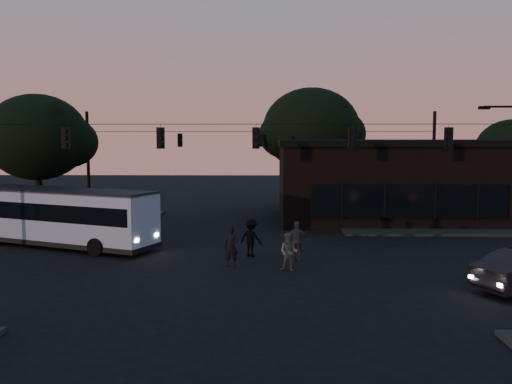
{
  "coord_description": "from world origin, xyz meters",
  "views": [
    {
      "loc": [
        0.48,
        -22.87,
        5.62
      ],
      "look_at": [
        0.0,
        4.0,
        3.0
      ],
      "focal_mm": 40.0,
      "sensor_mm": 36.0,
      "label": 1
    }
  ],
  "objects_px": {
    "bus": "(62,214)",
    "pedestrian_c": "(297,241)",
    "building": "(391,179)",
    "pedestrian_b": "(289,252)",
    "pedestrian_a": "(231,246)",
    "pedestrian_d": "(251,238)"
  },
  "relations": [
    {
      "from": "building",
      "to": "pedestrian_a",
      "type": "relative_size",
      "value": 8.63
    },
    {
      "from": "pedestrian_b",
      "to": "pedestrian_c",
      "type": "distance_m",
      "value": 2.11
    },
    {
      "from": "pedestrian_b",
      "to": "building",
      "type": "bearing_deg",
      "value": 80.37
    },
    {
      "from": "pedestrian_a",
      "to": "pedestrian_b",
      "type": "bearing_deg",
      "value": -7.56
    },
    {
      "from": "pedestrian_d",
      "to": "pedestrian_c",
      "type": "bearing_deg",
      "value": -172.53
    },
    {
      "from": "bus",
      "to": "pedestrian_b",
      "type": "distance_m",
      "value": 12.56
    },
    {
      "from": "building",
      "to": "pedestrian_a",
      "type": "distance_m",
      "value": 17.8
    },
    {
      "from": "pedestrian_a",
      "to": "pedestrian_b",
      "type": "relative_size",
      "value": 1.1
    },
    {
      "from": "bus",
      "to": "pedestrian_c",
      "type": "height_order",
      "value": "bus"
    },
    {
      "from": "building",
      "to": "bus",
      "type": "bearing_deg",
      "value": -151.72
    },
    {
      "from": "building",
      "to": "pedestrian_b",
      "type": "height_order",
      "value": "building"
    },
    {
      "from": "building",
      "to": "bus",
      "type": "xyz_separation_m",
      "value": [
        -18.97,
        -10.21,
        -1.05
      ]
    },
    {
      "from": "pedestrian_c",
      "to": "pedestrian_b",
      "type": "bearing_deg",
      "value": 77.15
    },
    {
      "from": "pedestrian_a",
      "to": "pedestrian_c",
      "type": "distance_m",
      "value": 3.18
    },
    {
      "from": "building",
      "to": "pedestrian_c",
      "type": "distance_m",
      "value": 15.22
    },
    {
      "from": "bus",
      "to": "pedestrian_b",
      "type": "relative_size",
      "value": 6.56
    },
    {
      "from": "bus",
      "to": "pedestrian_b",
      "type": "bearing_deg",
      "value": -1.18
    },
    {
      "from": "pedestrian_c",
      "to": "bus",
      "type": "bearing_deg",
      "value": -15.12
    },
    {
      "from": "bus",
      "to": "pedestrian_c",
      "type": "xyz_separation_m",
      "value": [
        11.86,
        -3.13,
        -0.75
      ]
    },
    {
      "from": "pedestrian_b",
      "to": "pedestrian_d",
      "type": "relative_size",
      "value": 0.91
    },
    {
      "from": "pedestrian_a",
      "to": "pedestrian_b",
      "type": "distance_m",
      "value": 2.59
    },
    {
      "from": "pedestrian_a",
      "to": "pedestrian_d",
      "type": "distance_m",
      "value": 2.26
    }
  ]
}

